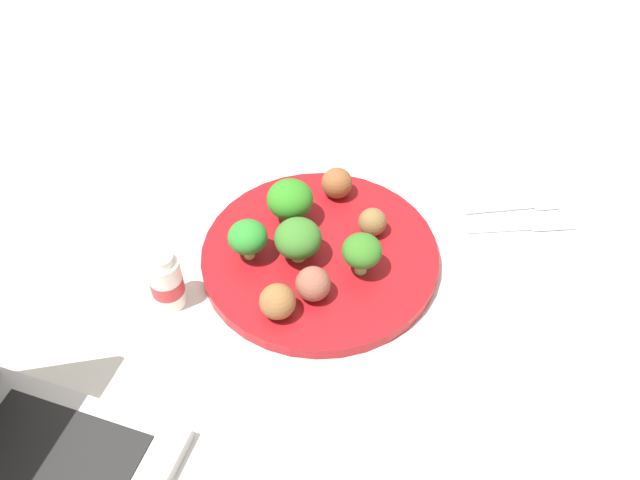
% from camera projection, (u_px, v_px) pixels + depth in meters
% --- Properties ---
extents(ground_plane, '(4.00, 4.00, 0.00)m').
position_uv_depth(ground_plane, '(320.00, 261.00, 0.84)').
color(ground_plane, beige).
extents(plate, '(0.28, 0.28, 0.02)m').
position_uv_depth(plate, '(320.00, 256.00, 0.83)').
color(plate, maroon).
rests_on(plate, ground_plane).
extents(broccoli_floret_front_right, '(0.05, 0.05, 0.05)m').
position_uv_depth(broccoli_floret_front_right, '(362.00, 251.00, 0.78)').
color(broccoli_floret_front_right, '#8CD073').
rests_on(broccoli_floret_front_right, plate).
extents(broccoli_floret_front_left, '(0.06, 0.06, 0.06)m').
position_uv_depth(broccoli_floret_front_left, '(290.00, 199.00, 0.84)').
color(broccoli_floret_front_left, '#92C777').
rests_on(broccoli_floret_front_left, plate).
extents(broccoli_floret_mid_left, '(0.05, 0.05, 0.05)m').
position_uv_depth(broccoli_floret_mid_left, '(248.00, 237.00, 0.80)').
color(broccoli_floret_mid_left, '#A9D068').
rests_on(broccoli_floret_mid_left, plate).
extents(broccoli_floret_near_rim, '(0.05, 0.05, 0.05)m').
position_uv_depth(broccoli_floret_near_rim, '(298.00, 239.00, 0.80)').
color(broccoli_floret_near_rim, '#A0C568').
rests_on(broccoli_floret_near_rim, plate).
extents(meatball_front_right, '(0.04, 0.04, 0.04)m').
position_uv_depth(meatball_front_right, '(278.00, 302.00, 0.75)').
color(meatball_front_right, brown).
rests_on(meatball_front_right, plate).
extents(meatball_near_rim, '(0.03, 0.03, 0.03)m').
position_uv_depth(meatball_near_rim, '(372.00, 222.00, 0.84)').
color(meatball_near_rim, brown).
rests_on(meatball_near_rim, plate).
extents(meatball_far_rim, '(0.04, 0.04, 0.04)m').
position_uv_depth(meatball_far_rim, '(313.00, 284.00, 0.77)').
color(meatball_far_rim, brown).
rests_on(meatball_far_rim, plate).
extents(meatball_mid_right, '(0.04, 0.04, 0.04)m').
position_uv_depth(meatball_mid_right, '(337.00, 183.00, 0.88)').
color(meatball_mid_right, brown).
rests_on(meatball_mid_right, plate).
extents(napkin, '(0.18, 0.14, 0.01)m').
position_uv_depth(napkin, '(513.00, 218.00, 0.89)').
color(napkin, white).
rests_on(napkin, ground_plane).
extents(fork, '(0.12, 0.02, 0.01)m').
position_uv_depth(fork, '(516.00, 205.00, 0.89)').
color(fork, silver).
rests_on(fork, napkin).
extents(knife, '(0.15, 0.03, 0.01)m').
position_uv_depth(knife, '(523.00, 225.00, 0.87)').
color(knife, white).
rests_on(knife, napkin).
extents(yogurt_bottle, '(0.04, 0.04, 0.08)m').
position_uv_depth(yogurt_bottle, '(166.00, 282.00, 0.77)').
color(yogurt_bottle, white).
rests_on(yogurt_bottle, ground_plane).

